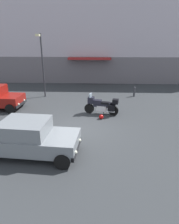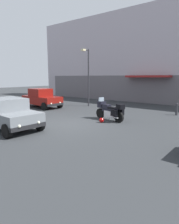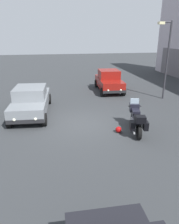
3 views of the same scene
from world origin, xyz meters
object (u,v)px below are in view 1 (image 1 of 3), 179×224
object	(u,v)px
car_sedan_far	(26,138)
motorcycle	(102,105)
helmet	(101,117)
streetlamp_curbside	(42,60)
bollard_curbside	(134,91)

from	to	relation	value
car_sedan_far	motorcycle	bearing A→B (deg)	59.97
helmet	car_sedan_far	distance (m)	5.24
car_sedan_far	streetlamp_curbside	xyz separation A→B (m)	(-1.47, 8.67, 2.27)
motorcycle	helmet	bearing A→B (deg)	99.37
car_sedan_far	streetlamp_curbside	distance (m)	9.08
motorcycle	car_sedan_far	distance (m)	5.88
helmet	car_sedan_far	world-z (taller)	car_sedan_far
helmet	bollard_curbside	world-z (taller)	bollard_curbside
bollard_curbside	streetlamp_curbside	bearing A→B (deg)	-176.41
streetlamp_curbside	bollard_curbside	size ratio (longest dim) A/B	5.90
motorcycle	car_sedan_far	bearing A→B (deg)	68.37
motorcycle	streetlamp_curbside	xyz separation A→B (m)	(-4.78, 3.81, 2.43)
motorcycle	streetlamp_curbside	bearing A→B (deg)	-25.94
car_sedan_far	bollard_curbside	world-z (taller)	car_sedan_far
motorcycle	car_sedan_far	size ratio (longest dim) A/B	0.48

